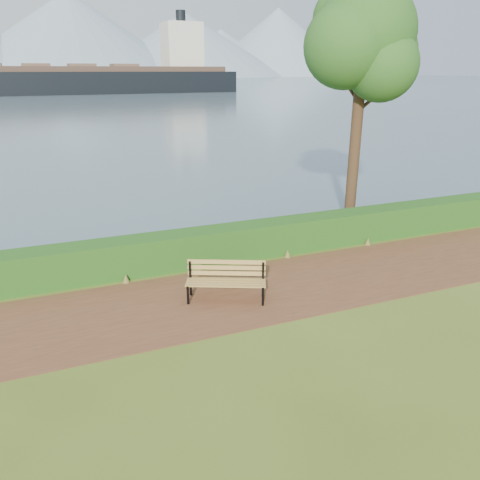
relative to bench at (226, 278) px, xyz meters
name	(u,v)px	position (x,y,z in m)	size (l,w,h in m)	color
ground	(268,295)	(1.04, -0.21, -0.55)	(140.00, 140.00, 0.00)	#4B631C
path	(263,290)	(1.04, 0.09, -0.55)	(40.00, 3.40, 0.01)	#59311E
hedge	(231,243)	(1.04, 2.39, -0.05)	(32.00, 0.85, 1.00)	#1A4012
water	(53,81)	(1.04, 259.79, -0.55)	(700.00, 510.00, 0.00)	#476272
mountains	(31,38)	(-8.13, 405.85, 27.14)	(585.00, 190.00, 70.00)	#7C92A6
bench	(226,278)	(0.00, 0.00, 0.00)	(1.98, 1.28, 0.96)	black
tree	(364,40)	(6.39, 4.17, 5.68)	(4.30, 3.52, 8.39)	#322014
cargo_ship	(104,80)	(9.85, 110.68, 2.55)	(68.90, 13.56, 20.80)	black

